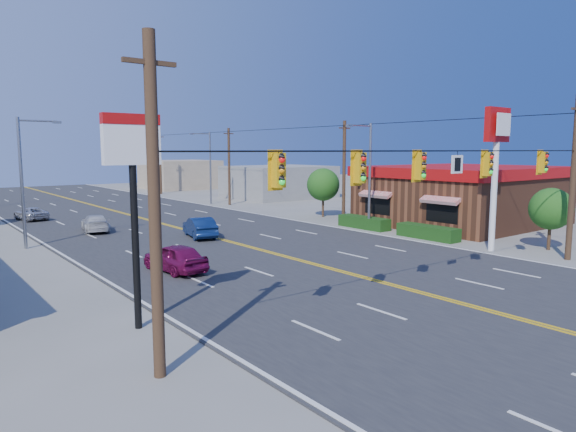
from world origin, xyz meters
TOP-DOWN VIEW (x-y plane):
  - ground at (0.00, 0.00)m, footprint 160.00×160.00m
  - road at (0.00, 20.00)m, footprint 20.00×120.00m
  - signal_span at (-0.12, 0.00)m, footprint 24.32×0.34m
  - kfc at (19.90, 12.00)m, footprint 16.30×12.40m
  - kfc_pylon at (11.00, 4.00)m, footprint 2.20×0.36m
  - pizza_hut_sign at (-11.00, 4.00)m, footprint 1.90×0.30m
  - streetlight_se at (10.79, 14.00)m, footprint 2.55×0.25m
  - streetlight_ne at (10.79, 38.00)m, footprint 2.55×0.25m
  - streetlight_sw at (-10.79, 22.00)m, footprint 2.55×0.25m
  - utility_pole_near at (12.20, 18.00)m, footprint 0.28×0.28m
  - utility_pole_mid at (12.20, 36.00)m, footprint 0.28×0.28m
  - utility_pole_far at (12.20, 54.00)m, footprint 0.28×0.28m
  - tree_kfc_rear at (13.50, 22.00)m, footprint 2.94×2.94m
  - tree_kfc_front at (14.00, 2.00)m, footprint 2.52×2.52m
  - bld_east_mid at (22.00, 40.00)m, footprint 12.00×10.00m
  - bld_east_far at (19.00, 62.00)m, footprint 10.00×10.00m
  - car_magenta at (-6.45, 10.64)m, footprint 2.03×4.22m
  - car_blue at (-0.70, 18.82)m, footprint 2.45×4.48m
  - car_white at (-5.55, 25.88)m, footprint 2.55×4.52m
  - car_silver at (-7.95, 35.63)m, footprint 2.37×4.16m

SIDE VIEW (x-z plane):
  - ground at x=0.00m, z-range 0.00..0.00m
  - road at x=0.00m, z-range 0.00..0.06m
  - car_silver at x=-7.95m, z-range 0.00..1.10m
  - car_white at x=-5.55m, z-range 0.00..1.24m
  - car_magenta at x=-6.45m, z-range 0.00..1.39m
  - car_blue at x=-0.70m, z-range 0.00..1.40m
  - bld_east_mid at x=22.00m, z-range 0.00..4.00m
  - bld_east_far at x=19.00m, z-range 0.00..4.40m
  - kfc at x=19.90m, z-range 0.03..4.73m
  - tree_kfc_front at x=14.00m, z-range 0.62..4.40m
  - tree_kfc_rear at x=13.50m, z-range 0.73..5.14m
  - utility_pole_near at x=12.20m, z-range 0.00..8.40m
  - utility_pole_mid at x=12.20m, z-range 0.00..8.40m
  - utility_pole_far at x=12.20m, z-range 0.00..8.40m
  - streetlight_se at x=10.79m, z-range 0.51..8.51m
  - streetlight_ne at x=10.79m, z-range 0.51..8.51m
  - streetlight_sw at x=-10.79m, z-range 0.51..8.51m
  - signal_span at x=-0.12m, z-range 0.39..9.39m
  - pizza_hut_sign at x=-11.00m, z-range 1.76..8.61m
  - kfc_pylon at x=11.00m, z-range 1.79..10.29m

